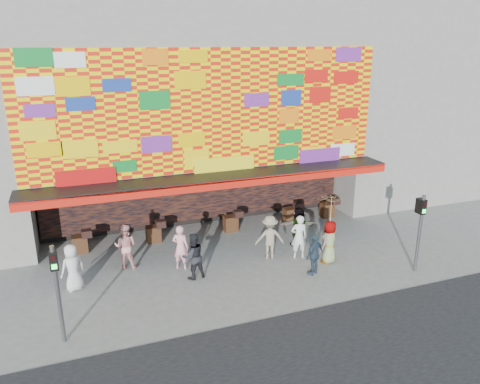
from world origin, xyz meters
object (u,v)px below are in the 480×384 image
Objects in this scene: ped_a at (73,267)px; ped_g at (330,242)px; signal_left at (57,284)px; ped_d at (270,237)px; signal_right at (420,225)px; parasol at (332,209)px; ped_f at (299,227)px; ped_e at (314,254)px; ped_b at (180,247)px; ped_c at (193,256)px; ped_i at (125,246)px; ped_h at (299,237)px.

ped_g is at bearing 148.36° from ped_a.
signal_left reaches higher than ped_d.
signal_right is 5.60m from ped_d.
ped_f is at bearing 102.05° from parasol.
ped_e is 2.57m from ped_f.
ped_c is at bearing 139.59° from ped_b.
ped_g is 0.98× the size of ped_i.
ped_e is (-3.68, 1.12, -1.06)m from signal_right.
signal_left is 9.24m from ped_h.
ped_d is (7.73, 2.93, -0.98)m from signal_left.
ped_f is at bearing 130.26° from signal_right.
parasol is at bearing 146.36° from signal_right.
signal_right is at bearing 141.81° from ped_a.
ped_c is 4.42m from ped_e.
ped_b reaches higher than ped_g.
signal_right is 1.69× the size of ped_d.
ped_b is at bearing 158.21° from signal_right.
ped_a is at bearing 172.54° from parasol.
ped_e is (8.33, -1.88, -0.04)m from ped_a.
ped_e is 7.06m from ped_i.
ped_d is 1.75m from ped_f.
ped_g is 0.86× the size of parasol.
ped_e is at bearing 94.26° from ped_f.
signal_right reaches higher than ped_a.
ped_h is 1.79m from parasol.
signal_right reaches higher than parasol.
signal_left reaches higher than ped_g.
ped_c reaches higher than ped_f.
ped_c is 5.03m from ped_f.
ped_c is 1.03× the size of ped_f.
ped_c is 1.09× the size of ped_e.
ped_e is 0.81× the size of parasol.
ped_d reaches higher than ped_c.
ped_c is at bearing -31.03° from ped_g.
ped_b is 0.98× the size of ped_h.
ped_a is at bearing 12.31° from ped_d.
ped_d is (-4.67, 2.93, -0.98)m from signal_right.
signal_left is 9.95m from ped_g.
parasol reaches higher than ped_d.
ped_h is at bearing -171.29° from ped_i.
ped_b is at bearing 7.32° from ped_d.
ped_a reaches higher than ped_e.
signal_right is 1.77× the size of ped_f.
ped_c is 0.98× the size of ped_h.
signal_left is at bearing -19.58° from ped_e.
signal_left is 5.16m from ped_c.
signal_right is at bearing 136.16° from ped_e.
ped_a is at bearing 82.67° from signal_left.
ped_i is (2.30, 4.08, -0.98)m from signal_left.
signal_right is 1.78× the size of ped_a.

